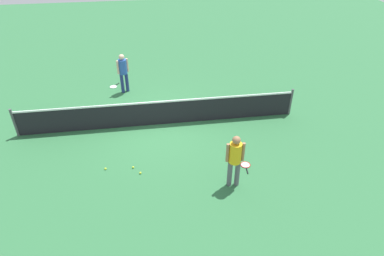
% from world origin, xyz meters
% --- Properties ---
extents(ground_plane, '(40.00, 40.00, 0.00)m').
position_xyz_m(ground_plane, '(0.00, 0.00, 0.00)').
color(ground_plane, '#2D6B3D').
extents(court_net, '(10.09, 0.09, 1.07)m').
position_xyz_m(court_net, '(0.00, 0.00, 0.50)').
color(court_net, '#4C4C51').
rests_on(court_net, ground_plane).
extents(player_near_side, '(0.52, 0.36, 1.70)m').
position_xyz_m(player_near_side, '(1.86, -3.55, 1.01)').
color(player_near_side, '#595960').
rests_on(player_near_side, ground_plane).
extents(player_far_side, '(0.51, 0.45, 1.70)m').
position_xyz_m(player_far_side, '(-1.31, 2.85, 1.01)').
color(player_far_side, navy).
rests_on(player_far_side, ground_plane).
extents(tennis_racket_near_player, '(0.34, 0.60, 0.03)m').
position_xyz_m(tennis_racket_near_player, '(2.47, -2.78, 0.01)').
color(tennis_racket_near_player, red).
rests_on(tennis_racket_near_player, ground_plane).
extents(tennis_racket_far_player, '(0.48, 0.58, 0.03)m').
position_xyz_m(tennis_racket_far_player, '(-1.85, 3.40, 0.01)').
color(tennis_racket_far_player, white).
rests_on(tennis_racket_far_player, ground_plane).
extents(tennis_ball_near_player, '(0.07, 0.07, 0.07)m').
position_xyz_m(tennis_ball_near_player, '(-1.84, -2.33, 0.03)').
color(tennis_ball_near_player, '#C6E033').
rests_on(tennis_ball_near_player, ground_plane).
extents(tennis_ball_by_net, '(0.07, 0.07, 0.07)m').
position_xyz_m(tennis_ball_by_net, '(-1.00, -2.38, 0.03)').
color(tennis_ball_by_net, '#C6E033').
rests_on(tennis_ball_by_net, ground_plane).
extents(tennis_ball_midcourt, '(0.07, 0.07, 0.07)m').
position_xyz_m(tennis_ball_midcourt, '(-0.79, -2.68, 0.03)').
color(tennis_ball_midcourt, '#C6E033').
rests_on(tennis_ball_midcourt, ground_plane).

